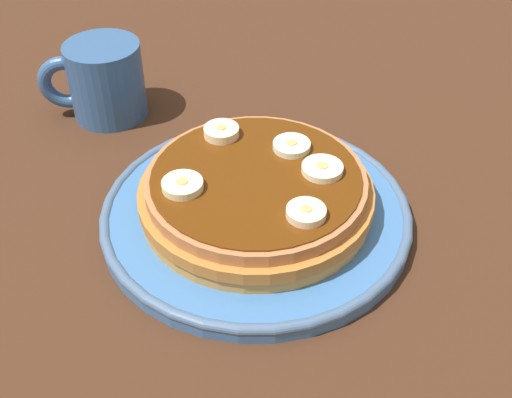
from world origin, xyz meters
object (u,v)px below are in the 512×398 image
at_px(pancake_stack, 257,193).
at_px(banana_slice_3, 221,132).
at_px(coffee_mug, 103,80).
at_px(banana_slice_4, 183,186).
at_px(banana_slice_2, 306,213).
at_px(plate, 256,212).
at_px(banana_slice_0, 292,146).
at_px(banana_slice_1, 323,172).

xyz_separation_m(pancake_stack, banana_slice_3, (0.03, -0.06, 0.02)).
bearing_deg(coffee_mug, banana_slice_4, 112.27).
bearing_deg(banana_slice_3, coffee_mug, -47.18).
xyz_separation_m(pancake_stack, banana_slice_2, (-0.03, 0.05, 0.02)).
relative_size(plate, pancake_stack, 1.33).
height_order(banana_slice_0, banana_slice_2, same).
bearing_deg(banana_slice_1, plate, -3.30).
bearing_deg(banana_slice_3, banana_slice_1, 141.22).
relative_size(banana_slice_4, coffee_mug, 0.31).
xyz_separation_m(banana_slice_2, banana_slice_4, (0.09, -0.04, 0.00)).
relative_size(plate, banana_slice_3, 8.45).
bearing_deg(banana_slice_0, banana_slice_1, 118.44).
distance_m(pancake_stack, banana_slice_0, 0.05).
distance_m(banana_slice_0, banana_slice_3, 0.06).
bearing_deg(pancake_stack, plate, -41.82).
distance_m(banana_slice_1, banana_slice_4, 0.11).
bearing_deg(banana_slice_1, banana_slice_0, -61.56).
bearing_deg(banana_slice_4, banana_slice_3, -116.48).
height_order(pancake_stack, coffee_mug, coffee_mug).
xyz_separation_m(banana_slice_0, banana_slice_1, (-0.02, 0.04, -0.00)).
bearing_deg(pancake_stack, coffee_mug, -52.85).
relative_size(plate, banana_slice_4, 7.94).
height_order(banana_slice_1, banana_slice_3, banana_slice_3).
xyz_separation_m(banana_slice_0, banana_slice_2, (0.00, 0.09, 0.00)).
xyz_separation_m(banana_slice_1, banana_slice_3, (0.08, -0.06, 0.00)).
relative_size(banana_slice_1, banana_slice_2, 1.12).
distance_m(pancake_stack, coffee_mug, 0.23).
bearing_deg(banana_slice_0, banana_slice_2, 88.87).
relative_size(banana_slice_2, banana_slice_4, 0.92).
relative_size(pancake_stack, banana_slice_4, 5.98).
distance_m(pancake_stack, banana_slice_3, 0.07).
bearing_deg(banana_slice_1, banana_slice_4, 3.56).
height_order(banana_slice_3, coffee_mug, coffee_mug).
bearing_deg(coffee_mug, banana_slice_1, 135.97).
bearing_deg(banana_slice_0, coffee_mug, -40.81).
distance_m(banana_slice_0, banana_slice_4, 0.10).
height_order(plate, coffee_mug, coffee_mug).
bearing_deg(banana_slice_2, banana_slice_3, -63.23).
bearing_deg(banana_slice_2, banana_slice_1, -114.04).
bearing_deg(pancake_stack, banana_slice_4, 8.69).
height_order(banana_slice_3, banana_slice_4, banana_slice_3).
xyz_separation_m(banana_slice_1, coffee_mug, (0.19, -0.18, -0.01)).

